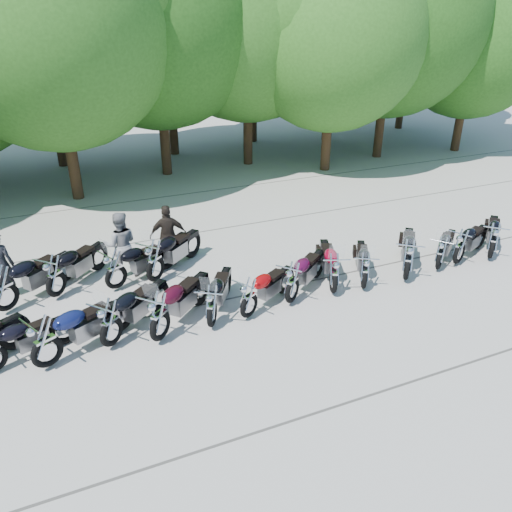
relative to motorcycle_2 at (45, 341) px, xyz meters
name	(u,v)px	position (x,y,z in m)	size (l,w,h in m)	color
ground	(281,322)	(5.19, -0.35, -0.69)	(90.00, 90.00, 0.00)	#A09A91
tree_3	(50,25)	(1.62, 10.89, 5.63)	(8.70, 8.70, 10.67)	#3A2614
tree_4	(155,14)	(5.73, 12.74, 5.94)	(9.13, 9.13, 11.20)	#3A2614
tree_5	(247,15)	(9.80, 12.85, 5.88)	(9.04, 9.04, 11.10)	#3A2614
tree_6	(333,36)	(12.74, 10.46, 5.12)	(8.00, 8.00, 9.82)	#3A2614
tree_7	(391,20)	(16.39, 11.43, 5.70)	(8.79, 8.79, 10.79)	#3A2614
tree_8	(474,40)	(21.02, 10.85, 4.78)	(7.53, 7.53, 9.25)	#3A2614
tree_11	(42,43)	(1.43, 16.07, 4.80)	(7.56, 7.56, 9.28)	#3A2614
tree_12	(166,35)	(6.99, 16.11, 5.03)	(7.88, 7.88, 9.67)	#3A2614
tree_13	(253,26)	(11.88, 17.12, 5.34)	(8.31, 8.31, 10.20)	#3A2614
tree_14	(332,30)	(15.87, 15.74, 5.13)	(8.02, 8.02, 9.84)	#3A2614
tree_15	(413,6)	(21.81, 16.67, 6.33)	(9.67, 9.67, 11.86)	#3A2614
motorcycle_2	(45,341)	(0.00, 0.00, 0.00)	(0.75, 2.46, 1.39)	#0E143E
motorcycle_3	(110,322)	(1.33, 0.23, -0.02)	(0.72, 2.38, 1.34)	black
motorcycle_4	(159,315)	(2.37, 0.01, 0.01)	(0.76, 2.49, 1.41)	black
motorcycle_5	(212,305)	(3.61, 0.09, -0.08)	(0.66, 2.18, 1.23)	black
motorcycle_6	(249,297)	(4.55, 0.09, -0.08)	(0.66, 2.18, 1.23)	#8E0507
motorcycle_7	(292,281)	(5.82, 0.29, -0.04)	(0.71, 2.32, 1.31)	#3E0825
motorcycle_8	(334,272)	(7.04, 0.31, -0.04)	(0.70, 2.30, 1.30)	maroon
motorcycle_9	(365,270)	(7.92, 0.19, -0.10)	(0.64, 2.10, 1.19)	black
motorcycle_10	(408,259)	(9.27, 0.12, 0.00)	(0.74, 2.44, 1.38)	black
motorcycle_11	(441,252)	(10.54, 0.25, -0.11)	(0.63, 2.06, 1.16)	black
motorcycle_12	(460,246)	(11.29, 0.30, -0.06)	(0.68, 2.23, 1.26)	black
motorcycle_13	(493,240)	(12.45, 0.19, -0.04)	(0.70, 2.31, 1.31)	black
motorcycle_14	(4,287)	(-0.82, 2.72, 0.02)	(0.77, 2.52, 1.42)	black
motorcycle_15	(54,275)	(0.35, 2.96, -0.01)	(0.73, 2.41, 1.36)	black
motorcycle_16	(115,268)	(1.84, 2.77, -0.04)	(0.71, 2.32, 1.31)	black
motorcycle_17	(155,260)	(2.89, 2.75, 0.02)	(0.77, 2.52, 1.42)	black
rider_0	(1,265)	(-0.86, 3.62, 0.22)	(0.67, 0.44, 1.83)	black
rider_1	(121,244)	(2.17, 3.58, 0.25)	(0.92, 0.72, 1.89)	gray
rider_2	(168,235)	(3.55, 3.75, 0.22)	(1.07, 0.45, 1.83)	black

